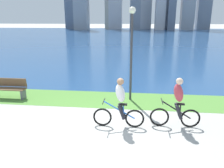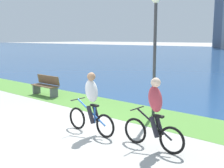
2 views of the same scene
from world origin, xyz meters
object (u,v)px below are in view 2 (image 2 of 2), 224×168
at_px(lamppost_tall, 155,38).
at_px(bench_near_path, 46,86).
at_px(cyclist_lead, 91,103).
at_px(cyclist_trailing, 154,114).

bearing_deg(lamppost_tall, bench_near_path, -175.70).
bearing_deg(bench_near_path, lamppost_tall, 4.30).
relative_size(cyclist_lead, bench_near_path, 1.13).
height_order(cyclist_trailing, bench_near_path, cyclist_trailing).
bearing_deg(bench_near_path, cyclist_trailing, -16.31).
distance_m(cyclist_trailing, lamppost_tall, 3.37).
bearing_deg(lamppost_tall, cyclist_lead, -95.90).
bearing_deg(cyclist_trailing, lamppost_tall, 122.73).
bearing_deg(cyclist_lead, bench_near_path, 156.41).
xyz_separation_m(cyclist_trailing, lamppost_tall, (-1.57, 2.44, 1.72)).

